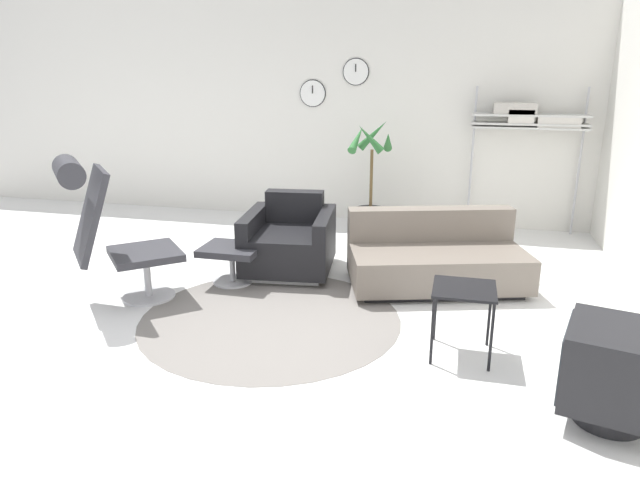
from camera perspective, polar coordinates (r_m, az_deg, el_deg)
ground_plane at (r=4.60m, az=-4.83°, el=-7.44°), size 12.00×12.00×0.00m
wall_back at (r=7.32m, az=3.18°, el=12.93°), size 12.00×0.09×2.80m
round_rug at (r=4.53m, az=-4.96°, el=-7.79°), size 2.04×2.04×0.01m
lounge_chair at (r=4.87m, az=-20.69°, el=1.91°), size 1.02×0.99×1.23m
ottoman at (r=5.22m, az=-8.82°, el=-1.48°), size 0.53×0.45×0.35m
armchair_red at (r=5.48m, az=-3.05°, el=-0.31°), size 0.91×0.97×0.72m
couch_low at (r=5.22m, az=11.47°, el=-1.93°), size 1.70×1.23×0.65m
side_table at (r=3.92m, az=14.19°, el=-5.43°), size 0.41×0.41×0.49m
crt_television at (r=3.55m, az=27.33°, el=-11.61°), size 0.63×0.66×0.56m
potted_plant at (r=6.80m, az=5.09°, el=4.46°), size 0.52×0.43×1.33m
shelf_unit at (r=6.99m, az=20.37°, el=11.21°), size 1.26×0.28×1.70m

